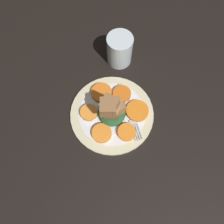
% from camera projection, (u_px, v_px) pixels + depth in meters
% --- Properties ---
extents(table_slab, '(1.20, 1.20, 0.02)m').
position_uv_depth(table_slab, '(112.00, 116.00, 0.68)').
color(table_slab, black).
rests_on(table_slab, ground).
extents(plate, '(0.25, 0.25, 0.01)m').
position_uv_depth(plate, '(112.00, 114.00, 0.67)').
color(plate, beige).
rests_on(plate, table_slab).
extents(carrot_slice_0, '(0.07, 0.07, 0.01)m').
position_uv_depth(carrot_slice_0, '(137.00, 111.00, 0.66)').
color(carrot_slice_0, orange).
rests_on(carrot_slice_0, plate).
extents(carrot_slice_1, '(0.06, 0.06, 0.01)m').
position_uv_depth(carrot_slice_1, '(122.00, 94.00, 0.68)').
color(carrot_slice_1, orange).
rests_on(carrot_slice_1, plate).
extents(carrot_slice_2, '(0.07, 0.07, 0.01)m').
position_uv_depth(carrot_slice_2, '(101.00, 93.00, 0.68)').
color(carrot_slice_2, orange).
rests_on(carrot_slice_2, plate).
extents(carrot_slice_3, '(0.05, 0.05, 0.01)m').
position_uv_depth(carrot_slice_3, '(89.00, 113.00, 0.66)').
color(carrot_slice_3, orange).
rests_on(carrot_slice_3, plate).
extents(carrot_slice_4, '(0.06, 0.06, 0.01)m').
position_uv_depth(carrot_slice_4, '(102.00, 133.00, 0.63)').
color(carrot_slice_4, orange).
rests_on(carrot_slice_4, plate).
extents(carrot_slice_5, '(0.05, 0.05, 0.01)m').
position_uv_depth(carrot_slice_5, '(127.00, 132.00, 0.64)').
color(carrot_slice_5, orange).
rests_on(carrot_slice_5, plate).
extents(center_pile, '(0.09, 0.08, 0.11)m').
position_uv_depth(center_pile, '(112.00, 109.00, 0.62)').
color(center_pile, '#235128').
rests_on(center_pile, plate).
extents(fork, '(0.19, 0.07, 0.00)m').
position_uv_depth(fork, '(130.00, 112.00, 0.66)').
color(fork, '#B2B2B7').
rests_on(fork, plate).
extents(water_glass, '(0.08, 0.08, 0.10)m').
position_uv_depth(water_glass, '(120.00, 50.00, 0.70)').
color(water_glass, silver).
rests_on(water_glass, table_slab).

